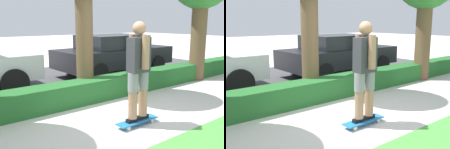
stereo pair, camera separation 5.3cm
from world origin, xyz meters
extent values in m
plane|color=beige|center=(0.00, 0.00, 0.00)|extent=(60.00, 60.00, 0.00)
cube|color=#474749|center=(0.00, 4.20, 0.00)|extent=(15.45, 5.00, 0.01)
cube|color=#236028|center=(0.00, 1.60, 0.26)|extent=(15.45, 0.60, 0.52)
cube|color=#1E6BAD|center=(-0.09, -0.23, 0.08)|extent=(0.90, 0.24, 0.02)
cylinder|color=silver|center=(0.22, -0.32, 0.04)|extent=(0.07, 0.04, 0.07)
cylinder|color=silver|center=(0.22, -0.14, 0.04)|extent=(0.07, 0.04, 0.07)
cylinder|color=silver|center=(-0.39, -0.32, 0.04)|extent=(0.07, 0.04, 0.07)
cylinder|color=silver|center=(-0.39, -0.14, 0.04)|extent=(0.07, 0.04, 0.07)
cube|color=black|center=(-0.21, -0.23, 0.13)|extent=(0.26, 0.09, 0.07)
cylinder|color=#A37556|center=(-0.21, -0.23, 0.59)|extent=(0.17, 0.17, 0.84)
cylinder|color=gray|center=(-0.21, -0.23, 0.84)|extent=(0.19, 0.19, 0.34)
cube|color=black|center=(0.04, -0.23, 0.13)|extent=(0.26, 0.09, 0.07)
cylinder|color=#A37556|center=(0.04, -0.23, 0.59)|extent=(0.17, 0.17, 0.84)
cylinder|color=gray|center=(0.04, -0.23, 0.84)|extent=(0.19, 0.19, 0.34)
cube|color=#333338|center=(-0.09, -0.23, 1.32)|extent=(0.40, 0.22, 0.62)
cylinder|color=#A37556|center=(-0.09, -0.40, 1.38)|extent=(0.13, 0.13, 0.59)
cylinder|color=#A37556|center=(-0.09, -0.06, 1.38)|extent=(0.13, 0.13, 0.59)
sphere|color=#A37556|center=(-0.09, -0.23, 1.79)|extent=(0.24, 0.24, 0.24)
cylinder|color=brown|center=(0.16, 1.94, 1.67)|extent=(0.43, 0.43, 3.35)
cylinder|color=brown|center=(4.23, 1.43, 1.36)|extent=(0.49, 0.49, 2.72)
cylinder|color=black|center=(-1.25, 3.06, 0.37)|extent=(0.74, 0.23, 0.74)
cube|color=black|center=(2.71, 3.89, 0.64)|extent=(4.40, 1.99, 0.63)
cube|color=black|center=(2.58, 3.89, 1.19)|extent=(2.30, 1.71, 0.48)
cylinder|color=black|center=(4.06, 3.02, 0.32)|extent=(0.64, 0.23, 0.64)
cylinder|color=black|center=(4.06, 4.76, 0.32)|extent=(0.64, 0.23, 0.64)
cylinder|color=black|center=(1.36, 3.02, 0.32)|extent=(0.64, 0.23, 0.64)
cylinder|color=black|center=(1.36, 4.76, 0.32)|extent=(0.64, 0.23, 0.64)
camera|label=1|loc=(-3.34, -3.55, 1.91)|focal=42.00mm
camera|label=2|loc=(-3.38, -3.52, 1.91)|focal=42.00mm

